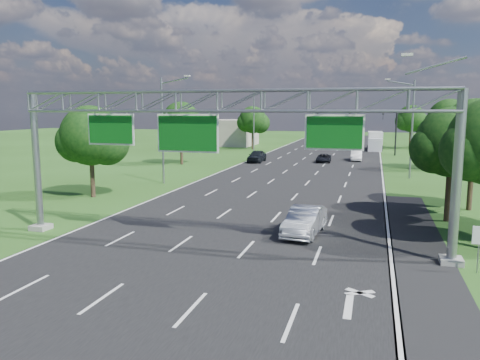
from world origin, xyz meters
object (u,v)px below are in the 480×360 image
(regulatory_sign, at_px, (479,240))
(sign_gantry, at_px, (221,113))
(silver_sedan, at_px, (305,221))
(box_truck, at_px, (375,141))
(traffic_signal, at_px, (373,122))

(regulatory_sign, bearing_deg, sign_gantry, 175.17)
(silver_sedan, xyz_separation_m, box_truck, (3.78, 59.41, 0.72))
(silver_sedan, bearing_deg, regulatory_sign, -22.42)
(traffic_signal, xyz_separation_m, silver_sedan, (-3.26, -49.72, -4.38))
(regulatory_sign, relative_size, traffic_signal, 0.17)
(traffic_signal, relative_size, silver_sedan, 2.55)
(regulatory_sign, relative_size, box_truck, 0.25)
(regulatory_sign, bearing_deg, silver_sedan, 152.23)
(box_truck, bearing_deg, silver_sedan, -95.47)
(silver_sedan, bearing_deg, box_truck, 91.71)
(traffic_signal, relative_size, box_truck, 1.47)
(sign_gantry, xyz_separation_m, traffic_signal, (7.15, 53.00, -1.72))
(traffic_signal, distance_m, box_truck, 10.38)
(regulatory_sign, xyz_separation_m, box_truck, (-4.40, 63.72, -0.01))
(sign_gantry, bearing_deg, regulatory_sign, -4.83)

